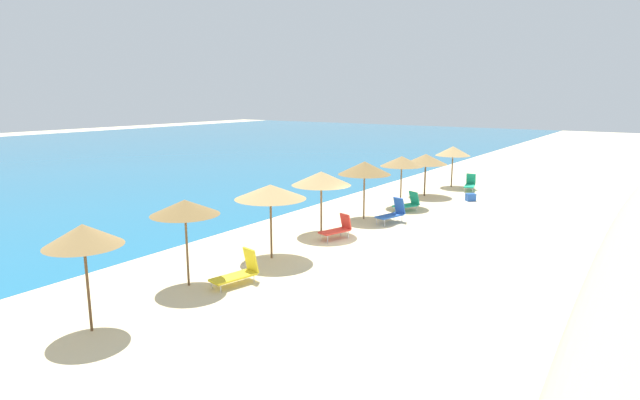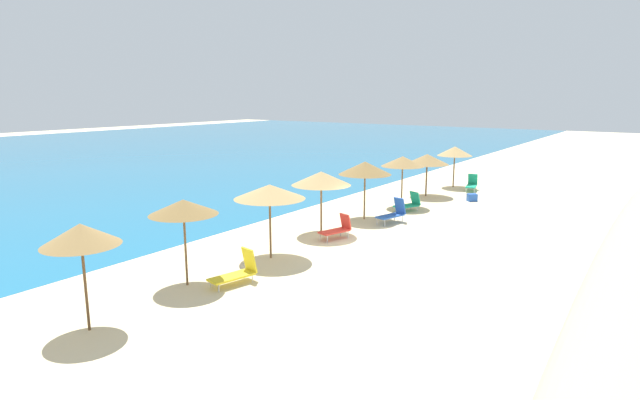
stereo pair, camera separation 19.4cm
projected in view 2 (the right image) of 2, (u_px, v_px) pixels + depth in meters
ground_plane at (367, 246)px, 21.33m from camera, size 160.00×160.00×0.00m
beach_umbrella_1 at (81, 235)px, 13.17m from camera, size 1.97×1.97×2.88m
beach_umbrella_2 at (183, 207)px, 16.42m from camera, size 2.18×2.18×2.83m
beach_umbrella_3 at (270, 192)px, 19.22m from camera, size 2.66×2.66×2.82m
beach_umbrella_4 at (321, 178)px, 22.68m from camera, size 2.61×2.61×2.79m
beach_umbrella_5 at (365, 168)px, 25.40m from camera, size 2.58×2.58×2.88m
beach_umbrella_6 at (403, 161)px, 28.23m from camera, size 2.33×2.33×2.80m
beach_umbrella_7 at (427, 159)px, 31.35m from camera, size 2.58×2.58×2.56m
beach_umbrella_8 at (455, 151)px, 34.41m from camera, size 2.28×2.28×2.72m
lounge_chair_0 at (338, 228)px, 22.28m from camera, size 1.53×0.96×1.04m
lounge_chair_1 at (409, 203)px, 27.66m from camera, size 1.54×1.16×1.00m
lounge_chair_2 at (393, 213)px, 25.03m from camera, size 1.67×0.97×1.19m
lounge_chair_3 at (472, 184)px, 33.47m from camera, size 1.55×0.89×1.05m
lounge_chair_4 at (237, 271)px, 17.00m from camera, size 1.68×0.92×1.11m
cooler_box at (472, 197)px, 30.22m from camera, size 0.64×0.64×0.43m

